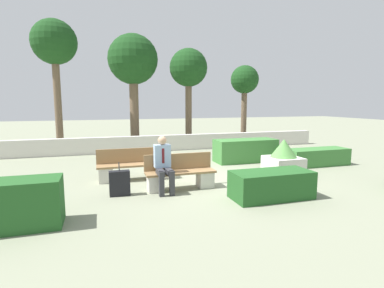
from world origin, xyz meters
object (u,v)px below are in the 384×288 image
at_px(bench_front, 180,176).
at_px(tree_leftmost, 54,45).
at_px(person_seated_man, 163,162).
at_px(bench_left_side, 135,168).
at_px(tree_center_right, 189,70).
at_px(suitcase, 120,183).
at_px(planter_corner_left, 283,160).
at_px(tree_center_left, 133,62).
at_px(tree_rightmost, 245,82).

relative_size(bench_front, tree_leftmost, 0.30).
xyz_separation_m(bench_front, person_seated_man, (-0.45, -0.14, 0.41)).
relative_size(bench_left_side, tree_center_right, 0.43).
bearing_deg(tree_leftmost, suitcase, -75.00).
distance_m(planter_corner_left, tree_center_left, 8.70).
bearing_deg(planter_corner_left, bench_front, -174.19).
bearing_deg(tree_leftmost, bench_front, -65.02).
height_order(bench_front, tree_center_left, tree_center_left).
bearing_deg(tree_leftmost, planter_corner_left, -47.38).
xyz_separation_m(suitcase, tree_rightmost, (7.09, 7.77, 2.88)).
bearing_deg(tree_leftmost, tree_center_right, -3.42).
xyz_separation_m(bench_front, tree_center_right, (2.39, 7.20, 3.33)).
relative_size(tree_center_left, tree_rightmost, 1.30).
relative_size(suitcase, tree_center_left, 0.15).
bearing_deg(tree_rightmost, planter_corner_left, -108.79).
xyz_separation_m(suitcase, tree_leftmost, (-2.06, 7.68, 4.24)).
xyz_separation_m(person_seated_man, planter_corner_left, (3.59, 0.46, -0.24)).
bearing_deg(planter_corner_left, tree_center_right, 96.19).
height_order(bench_left_side, tree_center_right, tree_center_right).
height_order(bench_left_side, tree_center_left, tree_center_left).
xyz_separation_m(bench_front, tree_center_left, (-0.20, 7.55, 3.66)).
bearing_deg(suitcase, bench_front, 4.96).
relative_size(bench_front, bench_left_side, 0.86).
distance_m(suitcase, tree_center_left, 8.61).
bearing_deg(bench_left_side, planter_corner_left, -6.16).
xyz_separation_m(tree_leftmost, tree_center_right, (5.91, -0.35, -0.88)).
relative_size(tree_center_left, tree_center_right, 1.12).
bearing_deg(tree_center_right, tree_rightmost, 7.73).
bearing_deg(tree_center_right, tree_center_left, 172.32).
relative_size(bench_front, tree_center_right, 0.37).
height_order(bench_front, planter_corner_left, planter_corner_left).
bearing_deg(person_seated_man, suitcase, 179.42).
distance_m(bench_left_side, planter_corner_left, 4.20).
xyz_separation_m(bench_left_side, tree_center_left, (0.77, 6.33, 3.64)).
height_order(suitcase, tree_center_right, tree_center_right).
bearing_deg(tree_rightmost, tree_center_left, -179.12).
distance_m(suitcase, tree_rightmost, 10.90).
height_order(bench_front, tree_rightmost, tree_rightmost).
xyz_separation_m(person_seated_man, tree_center_left, (0.25, 7.69, 3.25)).
relative_size(bench_front, tree_center_left, 0.33).
distance_m(person_seated_man, planter_corner_left, 3.62).
bearing_deg(tree_center_left, tree_center_right, -7.68).
distance_m(bench_left_side, tree_center_left, 7.34).
height_order(person_seated_man, tree_center_right, tree_center_right).
bearing_deg(bench_front, bench_left_side, 128.28).
bearing_deg(tree_center_left, planter_corner_left, -65.24).
distance_m(planter_corner_left, tree_rightmost, 8.18).
bearing_deg(bench_left_side, tree_center_right, 66.94).
relative_size(tree_leftmost, tree_center_right, 1.21).
distance_m(tree_leftmost, tree_center_right, 5.99).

